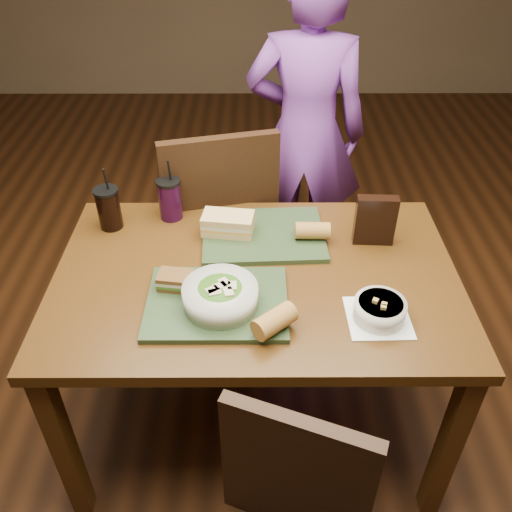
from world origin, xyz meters
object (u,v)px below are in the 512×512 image
(salad_bowl, at_px, (220,294))
(baguette_far, at_px, (312,231))
(chair_far, at_px, (224,226))
(cup_berry, at_px, (170,199))
(sandwich_near, at_px, (176,280))
(diner, at_px, (306,134))
(soup_bowl, at_px, (380,310))
(baguette_near, at_px, (274,321))
(cup_cola, at_px, (109,208))
(tray_near, at_px, (217,303))
(tray_far, at_px, (263,235))
(chip_bag, at_px, (375,220))
(sandwich_far, at_px, (228,224))
(dining_table, at_px, (256,294))

(salad_bowl, bearing_deg, baguette_far, 48.23)
(chair_far, bearing_deg, cup_berry, -131.71)
(salad_bowl, distance_m, sandwich_near, 0.16)
(salad_bowl, bearing_deg, diner, 73.68)
(cup_berry, bearing_deg, soup_bowl, -38.82)
(baguette_near, relative_size, baguette_far, 1.08)
(salad_bowl, relative_size, soup_bowl, 1.19)
(salad_bowl, xyz_separation_m, cup_cola, (-0.41, 0.43, 0.02))
(tray_near, xyz_separation_m, salad_bowl, (0.01, -0.01, 0.05))
(baguette_far, bearing_deg, tray_far, 170.23)
(cup_cola, xyz_separation_m, cup_berry, (0.21, 0.06, 0.00))
(baguette_near, bearing_deg, chair_far, 102.80)
(baguette_near, xyz_separation_m, chip_bag, (0.35, 0.44, 0.04))
(diner, distance_m, cup_berry, 0.86)
(chair_far, xyz_separation_m, diner, (0.37, 0.47, 0.20))
(tray_near, height_order, sandwich_far, sandwich_far)
(chair_far, xyz_separation_m, cup_berry, (-0.18, -0.20, 0.26))
(dining_table, distance_m, cup_berry, 0.48)
(diner, height_order, cup_berry, diner)
(sandwich_near, bearing_deg, tray_far, 46.19)
(salad_bowl, height_order, sandwich_near, salad_bowl)
(chair_far, distance_m, cup_cola, 0.53)
(salad_bowl, height_order, cup_cola, cup_cola)
(diner, relative_size, sandwich_far, 8.24)
(diner, xyz_separation_m, chip_bag, (0.17, -0.82, 0.07))
(salad_bowl, bearing_deg, sandwich_near, 150.63)
(baguette_near, bearing_deg, salad_bowl, 146.24)
(salad_bowl, relative_size, cup_cola, 0.94)
(baguette_far, bearing_deg, cup_berry, 162.62)
(chair_far, distance_m, tray_far, 0.41)
(diner, relative_size, baguette_near, 12.13)
(sandwich_near, xyz_separation_m, baguette_far, (0.44, 0.26, 0.00))
(diner, relative_size, cup_berry, 6.44)
(cup_berry, bearing_deg, tray_far, -20.96)
(chair_far, height_order, chip_bag, chair_far)
(dining_table, height_order, tray_far, tray_far)
(salad_bowl, distance_m, cup_cola, 0.60)
(tray_far, height_order, cup_berry, cup_berry)
(tray_near, distance_m, tray_far, 0.38)
(chip_bag, bearing_deg, sandwich_far, 179.07)
(dining_table, xyz_separation_m, soup_bowl, (0.36, -0.21, 0.12))
(chair_far, relative_size, soup_bowl, 5.50)
(chair_far, height_order, cup_berry, chair_far)
(chip_bag, bearing_deg, sandwich_near, -155.31)
(baguette_near, distance_m, baguette_far, 0.46)
(chair_far, height_order, tray_near, chair_far)
(sandwich_near, relative_size, baguette_near, 0.89)
(tray_near, relative_size, salad_bowl, 1.89)
(baguette_near, relative_size, cup_cola, 0.53)
(tray_near, distance_m, sandwich_near, 0.15)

